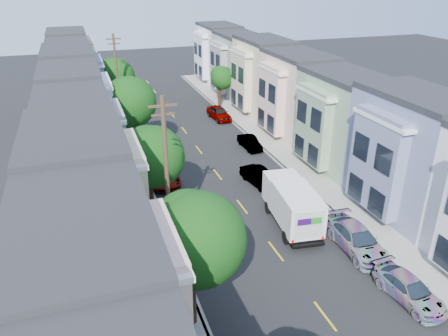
# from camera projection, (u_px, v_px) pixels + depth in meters

# --- Properties ---
(ground) EXTENTS (160.00, 160.00, 0.00)m
(ground) POSITION_uv_depth(u_px,v_px,m) (276.00, 251.00, 27.69)
(ground) COLOR black
(ground) RESTS_ON ground
(road_slab) EXTENTS (12.00, 70.00, 0.02)m
(road_slab) POSITION_uv_depth(u_px,v_px,m) (208.00, 161.00, 40.60)
(road_slab) COLOR black
(road_slab) RESTS_ON ground
(curb_left) EXTENTS (0.30, 70.00, 0.15)m
(curb_left) POSITION_uv_depth(u_px,v_px,m) (143.00, 169.00, 38.81)
(curb_left) COLOR gray
(curb_left) RESTS_ON ground
(curb_right) EXTENTS (0.30, 70.00, 0.15)m
(curb_right) POSITION_uv_depth(u_px,v_px,m) (267.00, 153.00, 42.34)
(curb_right) COLOR gray
(curb_right) RESTS_ON ground
(sidewalk_left) EXTENTS (2.60, 70.00, 0.15)m
(sidewalk_left) POSITION_uv_depth(u_px,v_px,m) (128.00, 171.00, 38.43)
(sidewalk_left) COLOR gray
(sidewalk_left) RESTS_ON ground
(sidewalk_right) EXTENTS (2.60, 70.00, 0.15)m
(sidewalk_right) POSITION_uv_depth(u_px,v_px,m) (279.00, 151.00, 42.72)
(sidewalk_right) COLOR gray
(sidewalk_right) RESTS_ON ground
(centerline) EXTENTS (0.12, 70.00, 0.01)m
(centerline) POSITION_uv_depth(u_px,v_px,m) (208.00, 161.00, 40.60)
(centerline) COLOR gold
(centerline) RESTS_ON ground
(townhouse_row_left) EXTENTS (5.00, 70.00, 8.50)m
(townhouse_row_left) POSITION_uv_depth(u_px,v_px,m) (83.00, 178.00, 37.35)
(townhouse_row_left) COLOR #89A883
(townhouse_row_left) RESTS_ON ground
(townhouse_row_right) EXTENTS (5.00, 70.00, 8.50)m
(townhouse_row_right) POSITION_uv_depth(u_px,v_px,m) (314.00, 147.00, 43.86)
(townhouse_row_right) COLOR #89A883
(townhouse_row_right) RESTS_ON ground
(tree_b) EXTENTS (4.60, 4.60, 7.27)m
(tree_b) POSITION_uv_depth(u_px,v_px,m) (196.00, 240.00, 20.10)
(tree_b) COLOR black
(tree_b) RESTS_ON ground
(tree_c) EXTENTS (4.41, 4.41, 6.68)m
(tree_c) POSITION_uv_depth(u_px,v_px,m) (152.00, 157.00, 30.19)
(tree_c) COLOR black
(tree_c) RESTS_ON ground
(tree_d) EXTENTS (4.70, 4.70, 7.68)m
(tree_d) POSITION_uv_depth(u_px,v_px,m) (129.00, 103.00, 39.40)
(tree_d) COLOR black
(tree_d) RESTS_ON ground
(tree_e) EXTENTS (4.70, 4.70, 6.95)m
(tree_e) POSITION_uv_depth(u_px,v_px,m) (114.00, 78.00, 51.54)
(tree_e) COLOR black
(tree_e) RESTS_ON ground
(tree_far_r) EXTENTS (2.94, 2.94, 5.21)m
(tree_far_r) POSITION_uv_depth(u_px,v_px,m) (222.00, 78.00, 55.26)
(tree_far_r) COLOR black
(tree_far_r) RESTS_ON ground
(utility_pole_near) EXTENTS (1.60, 0.26, 10.00)m
(utility_pole_near) POSITION_uv_depth(u_px,v_px,m) (167.00, 179.00, 25.43)
(utility_pole_near) COLOR #42301E
(utility_pole_near) RESTS_ON ground
(utility_pole_far) EXTENTS (1.60, 0.26, 10.00)m
(utility_pole_far) POSITION_uv_depth(u_px,v_px,m) (118.00, 81.00, 47.81)
(utility_pole_far) COLOR #42301E
(utility_pole_far) RESTS_ON ground
(fedex_truck) EXTENTS (2.42, 6.30, 3.02)m
(fedex_truck) POSITION_uv_depth(u_px,v_px,m) (292.00, 204.00, 29.86)
(fedex_truck) COLOR silver
(fedex_truck) RESTS_ON ground
(lead_sedan) EXTENTS (2.12, 4.26, 1.36)m
(lead_sedan) POSITION_uv_depth(u_px,v_px,m) (259.00, 177.00, 35.96)
(lead_sedan) COLOR black
(lead_sedan) RESTS_ON ground
(parked_left_c) EXTENTS (1.95, 4.44, 1.43)m
(parked_left_c) POSITION_uv_depth(u_px,v_px,m) (198.00, 249.00, 26.69)
(parked_left_c) COLOR silver
(parked_left_c) RESTS_ON ground
(parked_left_d) EXTENTS (2.65, 5.28, 1.44)m
(parked_left_d) POSITION_uv_depth(u_px,v_px,m) (161.00, 174.00, 36.42)
(parked_left_d) COLOR #570E1E
(parked_left_d) RESTS_ON ground
(parked_right_a) EXTENTS (2.16, 4.40, 1.28)m
(parked_right_a) POSITION_uv_depth(u_px,v_px,m) (409.00, 290.00, 23.44)
(parked_right_a) COLOR #42494B
(parked_right_a) RESTS_ON ground
(parked_right_b) EXTENTS (2.35, 5.18, 1.53)m
(parked_right_b) POSITION_uv_depth(u_px,v_px,m) (357.00, 239.00, 27.55)
(parked_right_b) COLOR white
(parked_right_b) RESTS_ON ground
(parked_right_c) EXTENTS (1.41, 3.72, 1.23)m
(parked_right_c) POSITION_uv_depth(u_px,v_px,m) (250.00, 143.00, 43.27)
(parked_right_c) COLOR black
(parked_right_c) RESTS_ON ground
(parked_right_d) EXTENTS (2.20, 4.83, 1.52)m
(parked_right_d) POSITION_uv_depth(u_px,v_px,m) (219.00, 113.00, 51.66)
(parked_right_d) COLOR black
(parked_right_d) RESTS_ON ground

